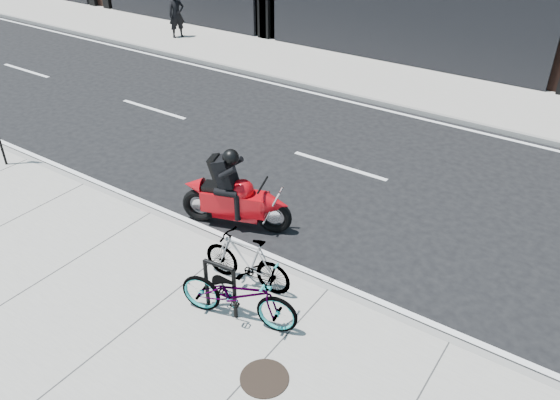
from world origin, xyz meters
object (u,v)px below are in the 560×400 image
Objects in this scene: motorcycle at (240,197)px; manhole_cover at (264,378)px; bicycle_front at (238,294)px; bicycle_rear at (247,260)px; pedestrian at (176,15)px; bike_rack at (220,284)px.

motorcycle is 3.83m from manhole_cover.
bicycle_front is 0.88× the size of motorcycle.
bicycle_rear is 2.01m from manhole_cover.
pedestrian reaches higher than bicycle_rear.
pedestrian reaches higher than motorcycle.
motorcycle is 1.24× the size of pedestrian.
pedestrian is 2.59× the size of manhole_cover.
pedestrian reaches higher than bicycle_front.
bicycle_rear is at bearing -68.09° from motorcycle.
bicycle_front reaches higher than manhole_cover.
bicycle_rear is at bearing 133.75° from manhole_cover.
manhole_cover is at bearing -27.80° from bike_rack.
bicycle_front is 0.81m from bicycle_rear.
pedestrian is (-11.15, 10.21, 0.38)m from bicycle_rear.
bicycle_front is 1.09× the size of pedestrian.
motorcycle reaches higher than bicycle_front.
manhole_cover is at bearing -105.66° from pedestrian.
motorcycle is at bearing -104.33° from pedestrian.
bicycle_rear reaches higher than manhole_cover.
pedestrian is at bearing 33.50° from bicycle_front.
bicycle_front is at bearing 144.02° from manhole_cover.
bicycle_rear is 0.92× the size of pedestrian.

